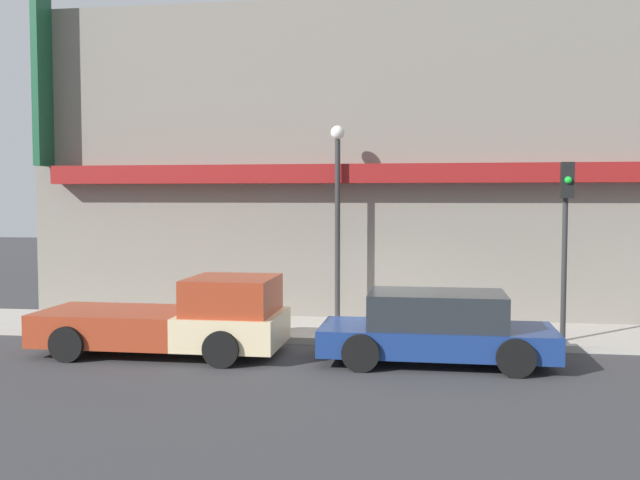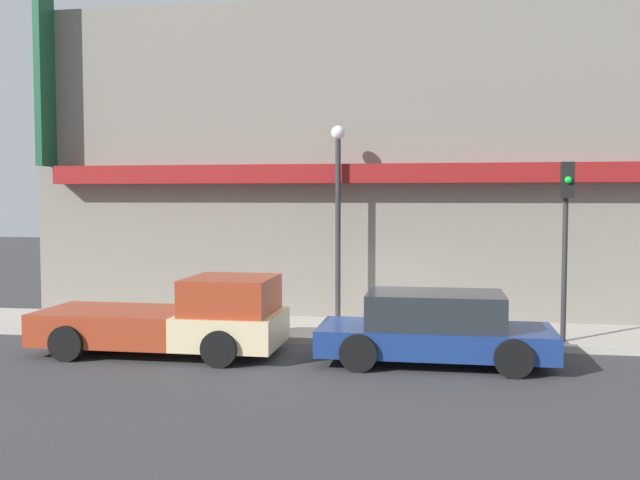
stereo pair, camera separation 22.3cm
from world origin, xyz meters
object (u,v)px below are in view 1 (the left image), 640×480
object	(u,v)px
parked_car	(437,328)
street_lamp	(338,199)
fire_hydrant	(188,315)
pickup_truck	(179,320)
traffic_light	(566,220)

from	to	relation	value
parked_car	street_lamp	size ratio (longest dim) A/B	0.93
fire_hydrant	parked_car	bearing A→B (deg)	-19.47
pickup_truck	street_lamp	world-z (taller)	street_lamp
pickup_truck	street_lamp	size ratio (longest dim) A/B	1.05
fire_hydrant	street_lamp	size ratio (longest dim) A/B	0.13
fire_hydrant	street_lamp	world-z (taller)	street_lamp
traffic_light	parked_car	bearing A→B (deg)	-146.48
pickup_truck	traffic_light	size ratio (longest dim) A/B	1.32
pickup_truck	parked_car	world-z (taller)	pickup_truck
street_lamp	pickup_truck	bearing A→B (deg)	-130.18
pickup_truck	parked_car	xyz separation A→B (m)	(5.52, -0.00, -0.03)
pickup_truck	fire_hydrant	distance (m)	2.23
parked_car	fire_hydrant	size ratio (longest dim) A/B	7.41
parked_car	traffic_light	world-z (taller)	traffic_light
parked_car	traffic_light	distance (m)	4.06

